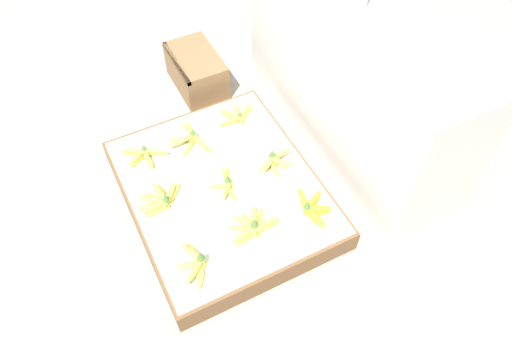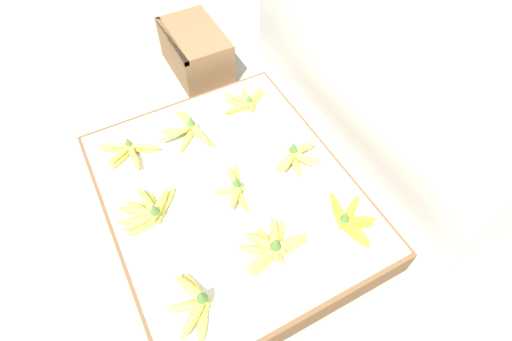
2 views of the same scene
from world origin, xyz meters
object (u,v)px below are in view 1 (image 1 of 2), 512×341
Objects in this scene: banana_bunch_back_midright at (311,208)px; banana_bunch_middle_midright at (252,227)px; banana_bunch_front_midright at (195,263)px; banana_bunch_back_left at (237,116)px; banana_bunch_front_midleft at (160,200)px; banana_bunch_middle_left at (191,139)px; banana_bunch_back_midleft at (275,161)px; banana_bunch_front_left at (144,155)px; wooden_crate at (196,71)px; banana_bunch_middle_midleft at (226,184)px.

banana_bunch_middle_midright is at bearing -96.44° from banana_bunch_back_midright.
banana_bunch_back_left is (-0.72, 0.54, -0.01)m from banana_bunch_front_midright.
banana_bunch_back_midright is at bearing 91.89° from banana_bunch_front_midright.
banana_bunch_middle_left is at bearing 137.27° from banana_bunch_front_midleft.
banana_bunch_front_midright is (0.38, 0.02, 0.00)m from banana_bunch_front_midleft.
banana_bunch_front_midright is at bearing -36.91° from banana_bunch_back_left.
banana_bunch_middle_left is at bearing -81.36° from banana_bunch_back_left.
banana_bunch_middle_midright is 0.40m from banana_bunch_back_midleft.
banana_bunch_back_midleft is at bearing 59.17° from banana_bunch_front_left.
banana_bunch_front_midleft is 0.65m from banana_bunch_back_left.
banana_bunch_middle_midright is at bearing -19.88° from banana_bunch_back_left.
banana_bunch_middle_left is 1.07× the size of banana_bunch_middle_midright.
banana_bunch_middle_midright is (0.33, 0.32, 0.00)m from banana_bunch_front_midleft.
wooden_crate is 0.97m from banana_bunch_front_midleft.
banana_bunch_front_midright is 0.44m from banana_bunch_middle_midleft.
banana_bunch_middle_midright reaches higher than banana_bunch_middle_midleft.
banana_bunch_back_left is at bearing 121.26° from banana_bunch_front_midleft.
banana_bunch_back_midleft reaches higher than banana_bunch_front_midleft.
banana_bunch_front_midright reaches higher than banana_bunch_front_left.
banana_bunch_middle_midleft is at bearing -13.22° from wooden_crate.
banana_bunch_front_midleft is at bearing -177.20° from banana_bunch_front_midright.
banana_bunch_back_midleft is (0.85, 0.07, 0.05)m from wooden_crate.
banana_bunch_back_midright is at bearing 83.56° from banana_bunch_middle_midright.
banana_bunch_middle_left is 0.74m from banana_bunch_back_midright.
banana_bunch_middle_left is 0.62m from banana_bunch_middle_midright.
banana_bunch_back_midright reaches higher than banana_bunch_front_left.
wooden_crate is at bearing 166.78° from banana_bunch_middle_midleft.
banana_bunch_back_midright is (1.18, 0.09, 0.05)m from wooden_crate.
banana_bunch_middle_midleft is at bearing -31.96° from banana_bunch_back_left.
banana_bunch_back_left is at bearing -175.45° from banana_bunch_back_midleft.
banana_bunch_middle_left reaches higher than banana_bunch_middle_midleft.
banana_bunch_front_left is at bearing -140.31° from banana_bunch_middle_midleft.
banana_bunch_front_left is 0.92× the size of banana_bunch_front_midleft.
banana_bunch_front_midleft is 0.70m from banana_bunch_back_midright.
banana_bunch_middle_left is at bearing 88.49° from banana_bunch_front_left.
banana_bunch_back_midright is at bearing 41.45° from banana_bunch_front_left.
wooden_crate is 1.76× the size of banana_bunch_front_left.
banana_bunch_front_left is 0.97× the size of banana_bunch_front_midright.
banana_bunch_back_midleft reaches higher than wooden_crate.
banana_bunch_back_midleft is at bearing 43.52° from banana_bunch_middle_left.
banana_bunch_front_midleft is 1.19× the size of banana_bunch_back_midleft.
banana_bunch_middle_midleft is (0.35, 0.04, -0.00)m from banana_bunch_middle_left.
wooden_crate is at bearing 157.34° from banana_bunch_front_midright.
banana_bunch_middle_midleft is 0.46m from banana_bunch_back_left.
banana_bunch_front_midleft is at bearing -93.53° from banana_bunch_back_midleft.
banana_bunch_front_midright is (1.20, -0.50, 0.05)m from wooden_crate.
banana_bunch_front_midright is 0.72m from banana_bunch_middle_left.
wooden_crate is 0.72m from banana_bunch_front_left.
wooden_crate is 1.60× the size of banana_bunch_middle_midright.
wooden_crate reaches higher than banana_bunch_back_left.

